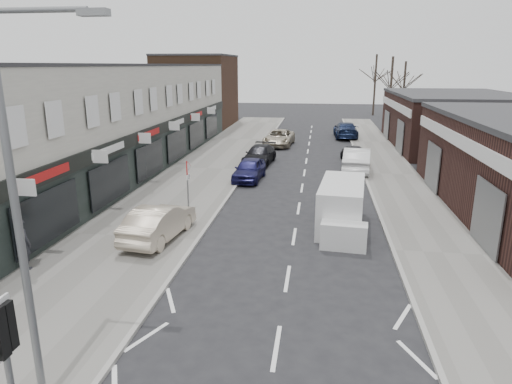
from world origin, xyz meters
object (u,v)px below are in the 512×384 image
(pedestrian, at_px, (22,244))
(parked_car_left_c, at_px, (279,138))
(white_van, at_px, (342,207))
(parked_car_right_a, at_px, (357,160))
(parked_car_left_a, at_px, (249,169))
(parked_car_right_b, at_px, (354,153))
(street_lamp, at_px, (23,200))
(parked_car_right_c, at_px, (346,130))
(parked_car_left_b, at_px, (260,155))
(sedan_on_pavement, at_px, (159,222))
(warning_sign, at_px, (188,172))
(traffic_light, at_px, (3,342))

(pedestrian, distance_m, parked_car_left_c, 27.99)
(white_van, height_order, parked_car_right_a, white_van)
(parked_car_left_a, distance_m, parked_car_right_b, 9.51)
(street_lamp, height_order, pedestrian, street_lamp)
(street_lamp, relative_size, parked_car_left_c, 1.56)
(white_van, distance_m, parked_car_right_b, 14.79)
(parked_car_left_a, xyz_separation_m, parked_car_right_c, (6.90, 18.52, 0.09))
(street_lamp, height_order, parked_car_left_b, street_lamp)
(street_lamp, xyz_separation_m, white_van, (6.53, 12.14, -3.65))
(sedan_on_pavement, bearing_deg, parked_car_right_c, -99.67)
(warning_sign, relative_size, pedestrian, 1.46)
(white_van, xyz_separation_m, parked_car_left_c, (-4.68, 21.16, -0.26))
(white_van, height_order, parked_car_left_b, white_van)
(parked_car_left_a, height_order, parked_car_right_c, parked_car_right_c)
(street_lamp, height_order, parked_car_left_a, street_lamp)
(pedestrian, bearing_deg, parked_car_right_a, -111.85)
(parked_car_left_a, xyz_separation_m, parked_car_right_a, (6.90, 3.37, 0.13))
(street_lamp, xyz_separation_m, parked_car_right_b, (8.03, 26.85, -3.95))
(parked_car_left_b, distance_m, parked_car_right_a, 7.09)
(warning_sign, xyz_separation_m, parked_car_left_a, (1.76, 7.50, -1.51))
(sedan_on_pavement, bearing_deg, warning_sign, -88.40)
(sedan_on_pavement, height_order, parked_car_right_a, parked_car_right_a)
(sedan_on_pavement, bearing_deg, pedestrian, 50.17)
(warning_sign, bearing_deg, parked_car_right_a, 51.47)
(parked_car_left_a, relative_size, parked_car_right_b, 1.04)
(street_lamp, xyz_separation_m, sedan_on_pavement, (-0.97, 9.51, -3.79))
(street_lamp, height_order, parked_car_left_c, street_lamp)
(parked_car_left_a, relative_size, parked_car_left_c, 0.79)
(traffic_light, relative_size, sedan_on_pavement, 0.72)
(pedestrian, xyz_separation_m, parked_car_right_c, (12.70, 32.75, -0.26))
(traffic_light, bearing_deg, parked_car_right_b, 74.28)
(white_van, relative_size, parked_car_left_c, 1.06)
(traffic_light, bearing_deg, pedestrian, 123.36)
(parked_car_right_c, bearing_deg, sedan_on_pavement, 71.10)
(parked_car_right_c, bearing_deg, parked_car_right_a, 88.15)
(white_van, bearing_deg, parked_car_right_c, 92.60)
(white_van, distance_m, parked_car_right_a, 11.64)
(traffic_light, xyz_separation_m, street_lamp, (-0.13, 1.22, 2.20))
(parked_car_left_b, distance_m, parked_car_right_c, 15.19)
(street_lamp, relative_size, parked_car_left_a, 1.97)
(pedestrian, xyz_separation_m, parked_car_right_a, (12.70, 17.60, -0.23))
(parked_car_left_b, xyz_separation_m, parked_car_right_b, (6.90, 1.56, -0.01))
(pedestrian, distance_m, parked_car_left_a, 15.37)
(parked_car_left_c, bearing_deg, warning_sign, -92.79)
(parked_car_left_a, bearing_deg, parked_car_left_c, 90.53)
(white_van, distance_m, parked_car_left_a, 9.79)
(traffic_light, relative_size, warning_sign, 1.15)
(traffic_light, distance_m, warning_sign, 14.04)
(street_lamp, bearing_deg, parked_car_right_c, 78.32)
(pedestrian, relative_size, parked_car_left_a, 0.46)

